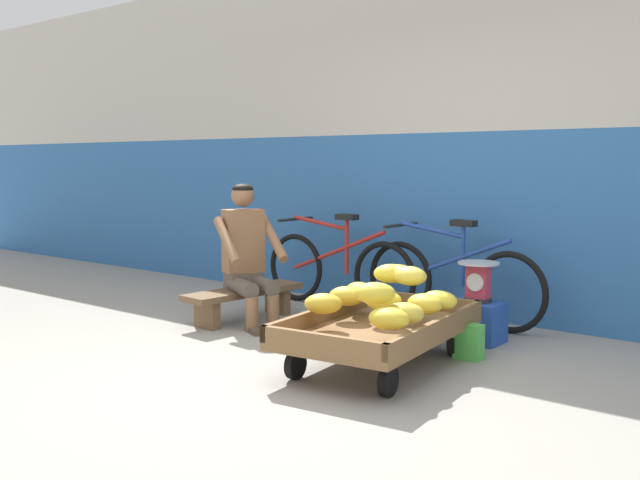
# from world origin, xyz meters

# --- Properties ---
(ground_plane) EXTENTS (80.00, 80.00, 0.00)m
(ground_plane) POSITION_xyz_m (0.00, 0.00, 0.00)
(ground_plane) COLOR gray
(back_wall) EXTENTS (16.00, 0.30, 3.21)m
(back_wall) POSITION_xyz_m (0.00, 2.60, 1.61)
(back_wall) COLOR #2D609E
(back_wall) RESTS_ON ground
(banana_cart) EXTENTS (1.00, 1.53, 0.36)m
(banana_cart) POSITION_xyz_m (0.25, 0.74, 0.24)
(banana_cart) COLOR brown
(banana_cart) RESTS_ON ground
(banana_pile) EXTENTS (0.93, 0.97, 0.26)m
(banana_pile) POSITION_xyz_m (0.27, 0.79, 0.47)
(banana_pile) COLOR gold
(banana_pile) RESTS_ON banana_cart
(low_bench) EXTENTS (0.39, 1.12, 0.27)m
(low_bench) POSITION_xyz_m (-1.40, 1.18, 0.20)
(low_bench) COLOR brown
(low_bench) RESTS_ON ground
(vendor_seated) EXTENTS (0.74, 0.63, 1.14)m
(vendor_seated) POSITION_xyz_m (-1.32, 1.15, 0.57)
(vendor_seated) COLOR brown
(vendor_seated) RESTS_ON ground
(plastic_crate) EXTENTS (0.36, 0.28, 0.30)m
(plastic_crate) POSITION_xyz_m (0.44, 1.74, 0.15)
(plastic_crate) COLOR #234CA8
(plastic_crate) RESTS_ON ground
(weighing_scale) EXTENTS (0.30, 0.30, 0.29)m
(weighing_scale) POSITION_xyz_m (0.44, 1.74, 0.45)
(weighing_scale) COLOR #28282D
(weighing_scale) RESTS_ON plastic_crate
(bicycle_near_left) EXTENTS (1.66, 0.48, 0.86)m
(bicycle_near_left) POSITION_xyz_m (-1.13, 2.11, 0.35)
(bicycle_near_left) COLOR black
(bicycle_near_left) RESTS_ON ground
(bicycle_far_left) EXTENTS (1.66, 0.48, 0.86)m
(bicycle_far_left) POSITION_xyz_m (-0.01, 2.17, 0.35)
(bicycle_far_left) COLOR black
(bicycle_far_left) RESTS_ON ground
(shopping_bag) EXTENTS (0.18, 0.12, 0.24)m
(shopping_bag) POSITION_xyz_m (0.61, 1.27, 0.12)
(shopping_bag) COLOR green
(shopping_bag) RESTS_ON ground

